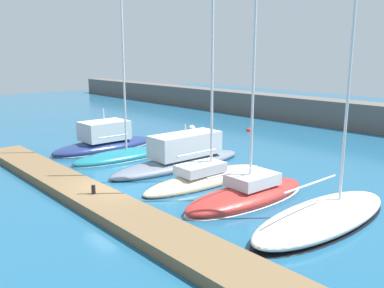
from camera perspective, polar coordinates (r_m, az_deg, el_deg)
name	(u,v)px	position (r m, az deg, el deg)	size (l,w,h in m)	color
ground_plane	(111,194)	(22.59, -11.03, -6.74)	(120.00, 120.00, 0.00)	#1E567A
dock_pier	(88,195)	(21.91, -14.11, -6.84)	(26.43, 2.33, 0.47)	brown
breakwater_seawall	(368,117)	(43.61, 23.08, 3.46)	(108.00, 2.99, 2.62)	#5B5651
motorboat_navy_nearest	(105,142)	(33.00, -11.92, 0.33)	(2.99, 8.64, 3.55)	navy
sailboat_teal_second	(121,155)	(29.76, -9.68, -1.49)	(2.65, 7.50, 16.32)	#19707F
motorboat_slate_third	(182,157)	(27.35, -1.38, -1.74)	(2.71, 10.39, 3.13)	slate
sailboat_sand_fourth	(206,177)	(24.03, 1.91, -4.60)	(2.41, 8.83, 16.97)	beige
sailboat_red_fifth	(248,193)	(21.32, 7.67, -6.70)	(2.91, 8.03, 15.54)	#B72D28
sailboat_ivory_sixth	(323,217)	(19.23, 17.60, -9.50)	(2.97, 9.09, 13.68)	silver
mooring_buoy_red	(249,131)	(40.24, 7.89, 1.77)	(0.60, 0.60, 0.60)	red
mooring_buoy_white	(192,129)	(41.09, -0.04, 2.11)	(0.73, 0.73, 0.73)	white
dock_bollard	(93,190)	(21.25, -13.41, -6.11)	(0.20, 0.20, 0.44)	black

